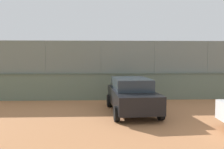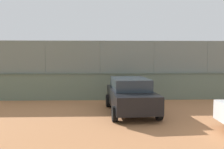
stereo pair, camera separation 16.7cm
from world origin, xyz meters
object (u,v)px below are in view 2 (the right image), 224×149
(sports_ball, at_px, (121,72))
(parked_car_black, at_px, (130,95))
(spare_ball_by_wall, at_px, (113,96))
(player_near_wall_returning, at_px, (88,72))
(player_crossing_court, at_px, (141,78))
(player_foreground_swinging, at_px, (124,75))

(sports_ball, height_order, parked_car_black, parked_car_black)
(sports_ball, relative_size, spare_ball_by_wall, 0.86)
(player_near_wall_returning, relative_size, sports_ball, 14.81)
(player_crossing_court, bearing_deg, player_foreground_swinging, -72.47)
(player_foreground_swinging, distance_m, sports_ball, 1.01)
(player_crossing_court, height_order, spare_ball_by_wall, player_crossing_court)
(player_crossing_court, distance_m, player_near_wall_returning, 7.93)
(player_foreground_swinging, relative_size, player_crossing_court, 1.02)
(sports_ball, distance_m, spare_ball_by_wall, 4.60)
(player_foreground_swinging, height_order, player_near_wall_returning, player_foreground_swinging)
(player_crossing_court, bearing_deg, player_near_wall_returning, -59.13)
(parked_car_black, bearing_deg, player_foreground_swinging, -94.04)
(sports_ball, distance_m, parked_car_black, 8.55)
(spare_ball_by_wall, bearing_deg, sports_ball, -101.37)
(spare_ball_by_wall, height_order, parked_car_black, parked_car_black)
(player_crossing_court, xyz_separation_m, sports_ball, (1.25, -2.03, 0.28))
(player_crossing_court, height_order, sports_ball, player_crossing_court)
(player_foreground_swinging, xyz_separation_m, parked_car_black, (0.67, 9.46, -0.14))
(player_crossing_court, relative_size, parked_car_black, 0.38)
(player_foreground_swinging, xyz_separation_m, spare_ball_by_wall, (1.19, 5.29, -0.90))
(player_crossing_court, xyz_separation_m, spare_ball_by_wall, (2.12, 2.33, -0.88))
(sports_ball, bearing_deg, spare_ball_by_wall, 78.63)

